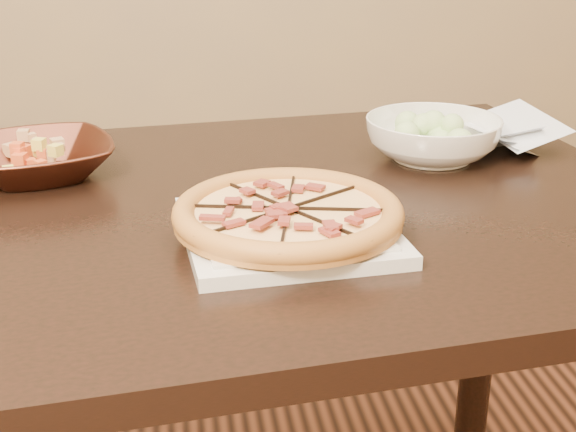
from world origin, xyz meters
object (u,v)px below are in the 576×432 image
plate (288,230)px  salad_bowl (433,139)px  bronze_bowl (38,160)px  pizza (288,213)px  dining_table (195,271)px

plate → salad_bowl: salad_bowl is taller
plate → bronze_bowl: 0.46m
pizza → bronze_bowl: 0.46m
dining_table → plate: plate is taller
bronze_bowl → pizza: bearing=-40.2°
bronze_bowl → salad_bowl: 0.64m
bronze_bowl → dining_table: bearing=-35.0°
salad_bowl → plate: bearing=-134.3°
salad_bowl → dining_table: bearing=-158.4°
dining_table → bronze_bowl: (-0.23, 0.16, 0.13)m
dining_table → pizza: (0.12, -0.13, 0.14)m
dining_table → bronze_bowl: size_ratio=6.40×
plate → salad_bowl: size_ratio=1.26×
dining_table → plate: bearing=-48.2°
dining_table → salad_bowl: 0.46m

